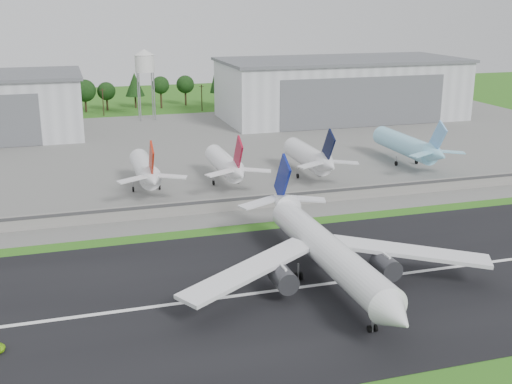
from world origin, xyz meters
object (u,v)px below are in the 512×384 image
object	(u,v)px
parked_jet_red_a	(146,170)
parked_jet_skyblue	(410,146)
main_airliner	(329,260)
parked_jet_navy	(311,157)
parked_jet_red_b	(227,165)

from	to	relation	value
parked_jet_red_a	parked_jet_skyblue	bearing A→B (deg)	3.60
main_airliner	parked_jet_navy	bearing A→B (deg)	-109.75
main_airliner	parked_jet_navy	distance (m)	70.90
main_airliner	parked_jet_skyblue	size ratio (longest dim) A/B	1.58
main_airliner	parked_jet_red_a	size ratio (longest dim) A/B	1.89
parked_jet_red_b	parked_jet_navy	size ratio (longest dim) A/B	1.00
main_airliner	parked_jet_red_a	xyz separation A→B (m)	(-23.20, 66.98, 1.15)
parked_jet_navy	parked_jet_skyblue	size ratio (longest dim) A/B	0.84
parked_jet_skyblue	parked_jet_red_a	bearing A→B (deg)	-176.40
parked_jet_red_b	parked_jet_skyblue	world-z (taller)	parked_jet_skyblue
parked_jet_red_a	parked_jet_red_b	bearing A→B (deg)	-0.03
parked_jet_red_b	parked_jet_navy	distance (m)	24.54
parked_jet_red_b	parked_jet_red_a	bearing A→B (deg)	179.97
parked_jet_red_a	parked_jet_red_b	xyz separation A→B (m)	(21.78, -0.01, -0.07)
parked_jet_skyblue	parked_jet_red_b	bearing A→B (deg)	-175.06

